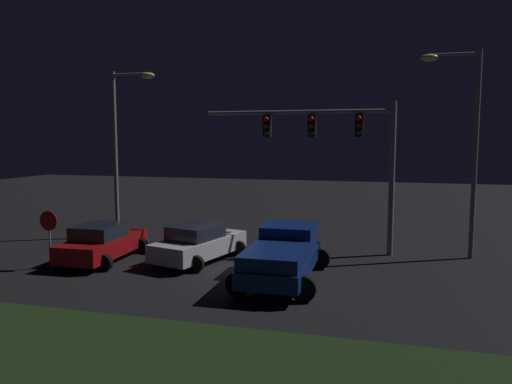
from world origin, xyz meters
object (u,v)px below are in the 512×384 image
car_sedan_far (102,243)px  street_lamp_right (465,130)px  car_sedan (199,243)px  street_lamp_left (123,135)px  pickup_truck (284,252)px  stop_sign (49,228)px  traffic_signal_gantry (334,140)px

car_sedan_far → street_lamp_right: street_lamp_right is taller
car_sedan → street_lamp_left: street_lamp_left is taller
pickup_truck → street_lamp_right: (6.40, 5.13, 4.29)m
stop_sign → traffic_signal_gantry: bearing=29.5°
traffic_signal_gantry → stop_sign: (-10.07, -5.69, -3.34)m
pickup_truck → car_sedan: bearing=65.3°
street_lamp_right → traffic_signal_gantry: bearing=-176.8°
pickup_truck → car_sedan: pickup_truck is taller
traffic_signal_gantry → car_sedan: bearing=-148.2°
stop_sign → car_sedan_far: bearing=53.1°
pickup_truck → street_lamp_left: 11.47m
pickup_truck → traffic_signal_gantry: (1.15, 4.84, 3.90)m
car_sedan → traffic_signal_gantry: size_ratio=0.57×
car_sedan_far → stop_sign: 2.19m
car_sedan_far → traffic_signal_gantry: size_ratio=0.54×
car_sedan → street_lamp_right: street_lamp_right is taller
street_lamp_left → car_sedan: bearing=-33.5°
traffic_signal_gantry → stop_sign: traffic_signal_gantry is taller
pickup_truck → stop_sign: 8.98m
traffic_signal_gantry → stop_sign: 12.04m
car_sedan_far → street_lamp_left: bearing=17.2°
car_sedan → street_lamp_left: size_ratio=0.57×
pickup_truck → street_lamp_left: size_ratio=0.66×
street_lamp_right → stop_sign: 16.86m
pickup_truck → street_lamp_right: bearing=-52.0°
street_lamp_left → car_sedan_far: bearing=-70.7°
street_lamp_left → street_lamp_right: (15.69, -0.18, 0.14)m
street_lamp_left → pickup_truck: bearing=-29.7°
pickup_truck → street_lamp_left: street_lamp_left is taller
pickup_truck → stop_sign: size_ratio=2.43×
pickup_truck → car_sedan: size_ratio=1.15×
car_sedan_far → street_lamp_left: street_lamp_left is taller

